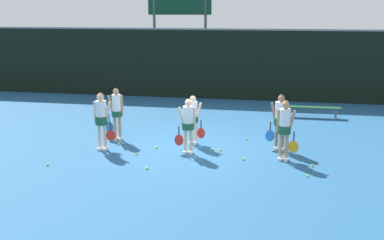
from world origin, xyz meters
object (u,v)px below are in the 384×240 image
Objects in this scene: tennis_ball_9 at (120,144)px; tennis_ball_3 at (112,131)px; tennis_ball_2 at (157,147)px; player_4 at (193,116)px; tennis_ball_8 at (136,154)px; tennis_ball_11 at (220,150)px; player_5 at (280,117)px; bench_courtside at (313,108)px; tennis_ball_0 at (244,159)px; tennis_ball_10 at (312,166)px; player_0 at (101,116)px; scoreboard at (180,13)px; tennis_ball_7 at (147,168)px; tennis_ball_5 at (213,149)px; player_1 at (188,122)px; player_3 at (116,110)px; player_2 at (285,125)px; tennis_ball_4 at (47,164)px; tennis_ball_1 at (308,176)px; tennis_ball_6 at (247,139)px.

tennis_ball_3 is at bearing 119.03° from tennis_ball_9.
tennis_ball_9 is (-1.28, 0.18, -0.00)m from tennis_ball_2.
player_4 is 2.23m from tennis_ball_8.
tennis_ball_11 is (2.43, 0.85, -0.00)m from tennis_ball_8.
bench_courtside is at bearing 79.41° from player_5.
tennis_ball_0 is 1.04× the size of tennis_ball_10.
player_0 is at bearing -159.09° from player_4.
tennis_ball_7 is at bearing -82.56° from scoreboard.
tennis_ball_9 is (-3.04, 0.08, -0.00)m from tennis_ball_5.
player_3 reaches higher than player_1.
bench_courtside is 8.03m from tennis_ball_3.
tennis_ball_3 is at bearing 125.16° from tennis_ball_8.
tennis_ball_3 is 1.01× the size of tennis_ball_5.
player_3 is at bearing 177.35° from player_4.
tennis_ball_8 is at bearing -156.84° from player_5.
tennis_ball_4 is at bearing -161.24° from player_2.
player_0 reaches higher than tennis_ball_10.
player_5 reaches higher than tennis_ball_5.
player_4 is 23.36× the size of tennis_ball_7.
player_2 is 4.05m from tennis_ball_2.
player_5 is at bearing 22.81° from tennis_ball_4.
player_1 is at bearing -90.77° from player_4.
player_0 is 27.60× the size of tennis_ball_9.
bench_courtside is 4.82m from player_5.
player_1 is 4.18m from tennis_ball_4.
player_2 is 1.35m from tennis_ball_10.
tennis_ball_1 is at bearing -32.90° from tennis_ball_5.
player_2 is 1.72m from tennis_ball_1.
tennis_ball_5 is 0.96× the size of tennis_ball_10.
player_2 is 27.08× the size of tennis_ball_9.
tennis_ball_8 is (-4.32, -0.31, -1.01)m from player_2.
scoreboard is 10.48m from tennis_ball_2.
tennis_ball_4 reaches higher than tennis_ball_11.
player_5 is 2.09m from tennis_ball_11.
player_3 is (0.07, 1.15, -0.05)m from player_0.
tennis_ball_6 is at bearing 3.33° from player_3.
scoreboard is at bearing 97.44° from tennis_ball_7.
tennis_ball_2 is 1.09× the size of tennis_ball_9.
tennis_ball_6 is (-1.03, 0.88, -1.00)m from player_5.
tennis_ball_2 is (-3.77, -0.57, -1.00)m from player_5.
tennis_ball_10 is at bearing -23.78° from player_2.
tennis_ball_7 is (1.76, -2.60, -0.99)m from player_3.
player_0 is at bearing -164.72° from tennis_ball_2.
tennis_ball_11 is (-2.51, 1.79, -0.00)m from tennis_ball_1.
player_3 reaches higher than tennis_ball_4.
player_5 reaches higher than tennis_ball_2.
player_5 is 26.47× the size of tennis_ball_5.
player_4 reaches higher than tennis_ball_8.
tennis_ball_2 is 2.58m from tennis_ball_3.
player_0 is 2.20m from tennis_ball_4.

